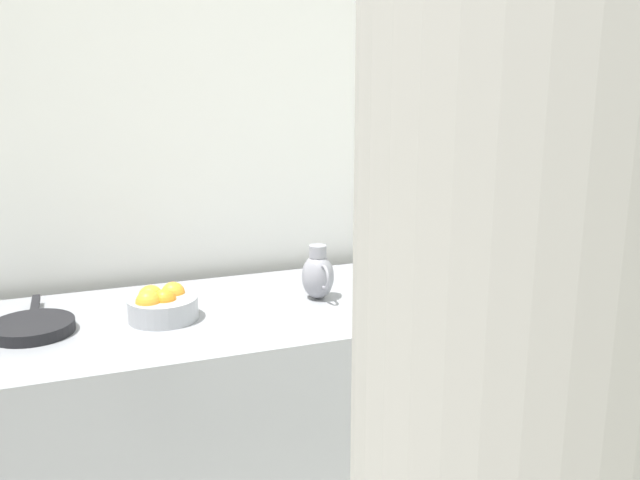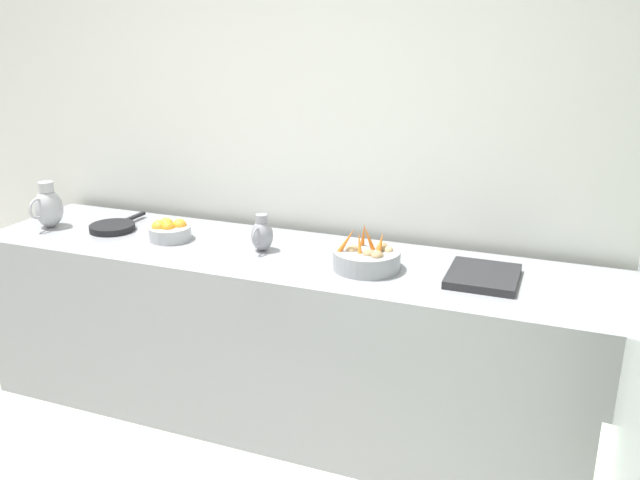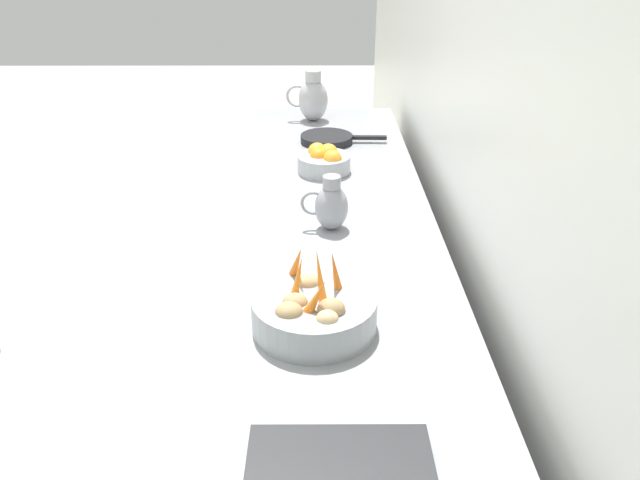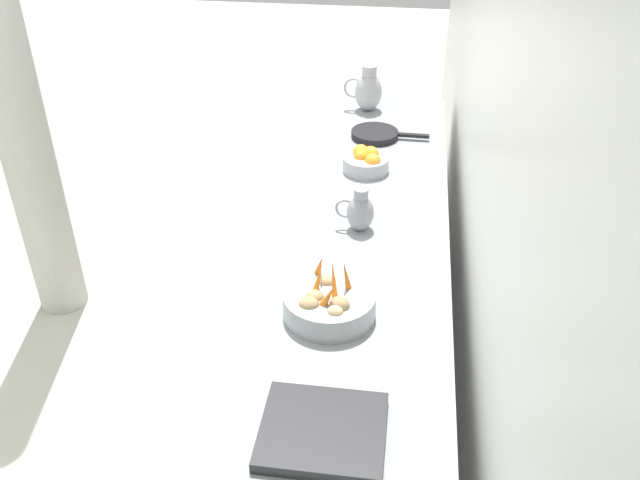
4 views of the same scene
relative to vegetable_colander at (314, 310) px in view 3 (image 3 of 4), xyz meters
name	(u,v)px [view 3 (image 3 of 4)]	position (x,y,z in m)	size (l,w,h in m)	color
tile_wall_left	(583,101)	(-0.52, 0.08, 0.54)	(0.10, 7.74, 3.00)	silver
prep_counter	(329,364)	(-0.05, -0.42, -0.50)	(0.73, 3.26, 0.91)	gray
vegetable_colander	(314,310)	(0.00, 0.00, 0.00)	(0.31, 0.31, 0.21)	gray
orange_bowl	(324,161)	(-0.04, -1.08, 0.00)	(0.22, 0.22, 0.11)	#9EA0A5
metal_pitcher_tall	(313,98)	(0.02, -1.82, 0.06)	(0.21, 0.15, 0.25)	#A3A3A8
metal_pitcher_short	(331,205)	(-0.05, -0.56, 0.03)	(0.16, 0.11, 0.18)	gray
skillet_on_counter	(328,139)	(-0.06, -1.45, -0.03)	(0.40, 0.24, 0.03)	black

